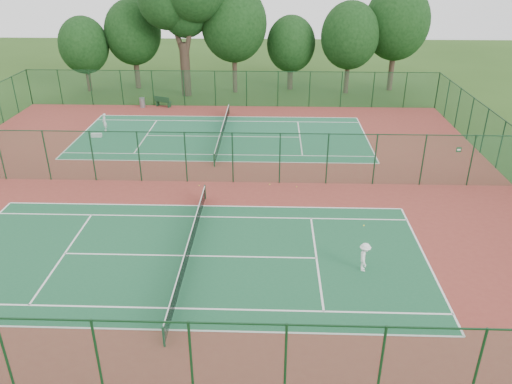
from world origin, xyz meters
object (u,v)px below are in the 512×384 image
player_far (105,122)px  kit_bag (97,135)px  player_near (364,257)px  bench (163,101)px  trash_bin (142,103)px

player_far → kit_bag: player_far is taller
player_near → kit_bag: size_ratio=1.76×
player_far → bench: size_ratio=0.86×
player_far → bench: player_far is taller
trash_bin → kit_bag: trash_bin is taller
bench → kit_bag: (-3.72, -8.99, -0.38)m
player_far → trash_bin: size_ratio=1.59×
player_near → player_far: player_far is taller
player_near → bench: size_ratio=0.84×
player_near → trash_bin: 32.25m
player_far → trash_bin: player_far is taller
trash_bin → kit_bag: (-1.74, -8.77, -0.32)m
bench → kit_bag: size_ratio=2.10×
player_far → trash_bin: (1.48, 7.18, -0.29)m
player_near → kit_bag: 26.50m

